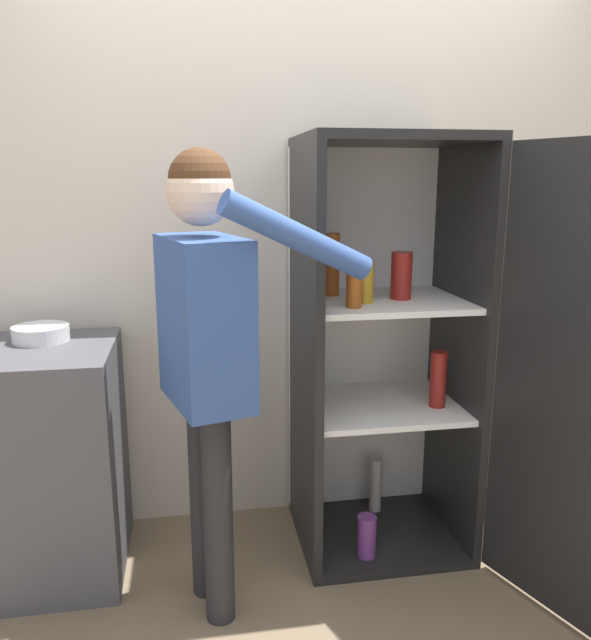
% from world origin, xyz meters
% --- Properties ---
extents(wall_back, '(7.00, 0.06, 2.55)m').
position_xyz_m(wall_back, '(0.00, 0.98, 1.27)').
color(wall_back, beige).
rests_on(wall_back, ground_plane).
extents(refrigerator, '(0.98, 1.26, 1.72)m').
position_xyz_m(refrigerator, '(0.39, 0.53, 0.86)').
color(refrigerator, black).
rests_on(refrigerator, ground_plane).
extents(person, '(0.72, 0.53, 1.66)m').
position_xyz_m(person, '(-0.46, 0.30, 1.06)').
color(person, '#262628').
rests_on(person, ground_plane).
extents(counter, '(0.69, 0.59, 0.93)m').
position_xyz_m(counter, '(-1.16, 0.63, 0.47)').
color(counter, '#4C4C51').
rests_on(counter, ground_plane).
extents(bowl, '(0.22, 0.22, 0.06)m').
position_xyz_m(bowl, '(-1.10, 0.74, 0.96)').
color(bowl, white).
rests_on(bowl, counter).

